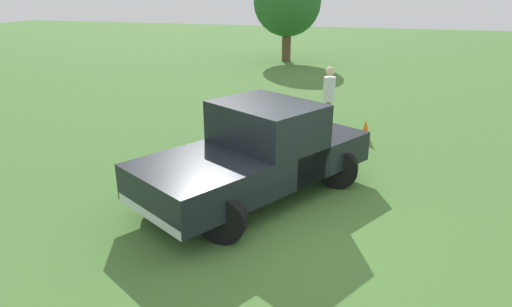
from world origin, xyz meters
The scene contains 5 objects.
ground_plane centered at (0.00, 0.00, 0.00)m, with size 80.00×80.00×0.00m, color #477533.
pickup_truck centered at (0.82, -0.90, 0.94)m, with size 4.03×5.00×1.82m.
person_bystander centered at (0.08, -5.36, 1.04)m, with size 0.37×0.37×1.82m.
tree_back_left centered at (3.84, -17.49, 3.05)m, with size 3.54×3.54×4.84m.
traffic_cone centered at (-0.98, -4.83, 0.28)m, with size 0.32×0.32×0.55m, color orange.
Camera 1 is at (-1.23, 6.73, 3.83)m, focal length 31.45 mm.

